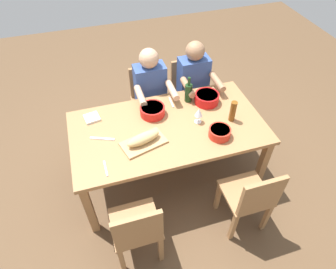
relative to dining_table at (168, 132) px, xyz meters
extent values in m
plane|color=brown|center=(0.00, 0.00, -0.66)|extent=(8.00, 8.00, 0.00)
cube|color=#9E7044|center=(0.00, 0.00, 0.06)|extent=(1.86, 0.99, 0.04)
cube|color=#9E7044|center=(-0.87, -0.44, -0.31)|extent=(0.07, 0.07, 0.70)
cube|color=#9E7044|center=(0.87, -0.44, -0.31)|extent=(0.07, 0.07, 0.70)
cube|color=#9E7044|center=(-0.87, 0.44, -0.31)|extent=(0.07, 0.07, 0.70)
cube|color=#9E7044|center=(0.87, 0.44, -0.31)|extent=(0.07, 0.07, 0.70)
cube|color=#9E7044|center=(-0.51, -0.74, -0.22)|extent=(0.40, 0.40, 0.03)
cube|color=#9E7044|center=(-0.51, -0.92, -0.01)|extent=(0.38, 0.04, 0.40)
cube|color=#9E7044|center=(-0.68, -0.57, -0.45)|extent=(0.04, 0.04, 0.42)
cube|color=#9E7044|center=(-0.34, -0.57, -0.45)|extent=(0.04, 0.04, 0.42)
cube|color=#9E7044|center=(-0.68, -0.91, -0.45)|extent=(0.04, 0.04, 0.42)
cube|color=#9E7044|center=(-0.34, -0.91, -0.45)|extent=(0.04, 0.04, 0.42)
cube|color=#9E7044|center=(0.51, -0.74, -0.22)|extent=(0.40, 0.40, 0.03)
cube|color=#9E7044|center=(0.51, -0.92, -0.01)|extent=(0.38, 0.04, 0.40)
cube|color=#9E7044|center=(0.34, -0.57, -0.45)|extent=(0.04, 0.04, 0.42)
cube|color=#9E7044|center=(0.68, -0.57, -0.45)|extent=(0.04, 0.04, 0.42)
cube|color=#9E7044|center=(0.34, -0.91, -0.45)|extent=(0.04, 0.04, 0.42)
cube|color=#9E7044|center=(0.68, -0.91, -0.45)|extent=(0.04, 0.04, 0.42)
cube|color=#9E7044|center=(0.00, 0.74, -0.22)|extent=(0.40, 0.40, 0.03)
cube|color=#9E7044|center=(0.00, 0.92, -0.01)|extent=(0.38, 0.04, 0.40)
cube|color=#9E7044|center=(0.17, 0.57, -0.45)|extent=(0.04, 0.04, 0.42)
cube|color=#9E7044|center=(-0.17, 0.57, -0.45)|extent=(0.04, 0.04, 0.42)
cube|color=#9E7044|center=(0.17, 0.91, -0.45)|extent=(0.04, 0.04, 0.42)
cube|color=#9E7044|center=(-0.17, 0.91, -0.45)|extent=(0.04, 0.04, 0.42)
cylinder|color=#2D2D38|center=(0.08, 0.52, -0.44)|extent=(0.11, 0.11, 0.45)
cylinder|color=#2D2D38|center=(-0.08, 0.52, -0.44)|extent=(0.11, 0.11, 0.45)
cube|color=#334C8C|center=(0.00, 0.68, 0.06)|extent=(0.34, 0.20, 0.55)
cylinder|color=tan|center=(0.17, 0.41, 0.18)|extent=(0.07, 0.30, 0.07)
cylinder|color=tan|center=(-0.17, 0.41, 0.18)|extent=(0.07, 0.30, 0.07)
sphere|color=tan|center=(0.00, 0.68, 0.43)|extent=(0.21, 0.21, 0.21)
cube|color=#9E7044|center=(0.51, 0.74, -0.22)|extent=(0.40, 0.40, 0.03)
cube|color=#9E7044|center=(0.51, 0.92, -0.01)|extent=(0.38, 0.04, 0.40)
cube|color=#9E7044|center=(0.68, 0.57, -0.45)|extent=(0.04, 0.04, 0.42)
cube|color=#9E7044|center=(0.34, 0.57, -0.45)|extent=(0.04, 0.04, 0.42)
cube|color=#9E7044|center=(0.68, 0.91, -0.45)|extent=(0.04, 0.04, 0.42)
cube|color=#9E7044|center=(0.34, 0.91, -0.45)|extent=(0.04, 0.04, 0.42)
cylinder|color=#2D2D38|center=(0.59, 0.52, -0.44)|extent=(0.11, 0.11, 0.45)
cylinder|color=#2D2D38|center=(0.43, 0.52, -0.44)|extent=(0.11, 0.11, 0.45)
cube|color=#334C8C|center=(0.51, 0.68, 0.06)|extent=(0.34, 0.20, 0.55)
cylinder|color=#9E7251|center=(0.68, 0.41, 0.18)|extent=(0.07, 0.30, 0.07)
cylinder|color=#9E7251|center=(0.34, 0.41, 0.18)|extent=(0.07, 0.30, 0.07)
sphere|color=#9E7251|center=(0.51, 0.68, 0.43)|extent=(0.21, 0.21, 0.21)
cylinder|color=red|center=(0.49, 0.24, 0.13)|extent=(0.25, 0.25, 0.10)
cylinder|color=beige|center=(0.49, 0.24, 0.16)|extent=(0.22, 0.22, 0.04)
cylinder|color=red|center=(-0.10, 0.22, 0.13)|extent=(0.25, 0.25, 0.09)
cylinder|color=#2D7028|center=(-0.10, 0.22, 0.16)|extent=(0.22, 0.22, 0.03)
cylinder|color=red|center=(0.42, -0.26, 0.12)|extent=(0.20, 0.20, 0.09)
cylinder|color=#669E33|center=(0.42, -0.26, 0.15)|extent=(0.18, 0.18, 0.03)
cube|color=tan|center=(-0.28, -0.15, 0.09)|extent=(0.44, 0.32, 0.02)
ellipsoid|color=tan|center=(-0.28, -0.15, 0.14)|extent=(0.34, 0.19, 0.09)
cylinder|color=#193819|center=(0.32, 0.32, 0.18)|extent=(0.08, 0.08, 0.20)
cylinder|color=#193819|center=(0.32, 0.32, 0.32)|extent=(0.03, 0.03, 0.09)
cylinder|color=brown|center=(0.62, -0.09, 0.19)|extent=(0.06, 0.06, 0.22)
cylinder|color=silver|center=(0.30, -0.02, 0.08)|extent=(0.07, 0.07, 0.01)
cylinder|color=silver|center=(0.30, -0.02, 0.12)|extent=(0.01, 0.01, 0.07)
cone|color=silver|center=(0.30, -0.02, 0.20)|extent=(0.08, 0.08, 0.08)
cube|color=silver|center=(-0.65, -0.34, 0.08)|extent=(0.02, 0.17, 0.01)
cube|color=silver|center=(0.14, 0.34, 0.08)|extent=(0.02, 0.17, 0.01)
cube|color=silver|center=(-0.63, 0.02, 0.08)|extent=(0.22, 0.11, 0.01)
cube|color=white|center=(-0.69, 0.33, 0.09)|extent=(0.16, 0.16, 0.02)
camera|label=1|loc=(-0.60, -1.96, 2.04)|focal=31.47mm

